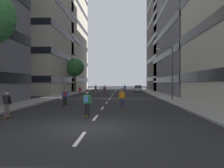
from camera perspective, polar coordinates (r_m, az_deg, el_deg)
name	(u,v)px	position (r m, az deg, el deg)	size (l,w,h in m)	color
ground_plane	(113,95)	(38.59, 0.15, -2.91)	(168.37, 168.37, 0.00)	black
sidewalk_left	(73,93)	(43.21, -10.67, -2.46)	(2.82, 77.17, 0.14)	gray
sidewalk_right	(155,93)	(42.56, 11.56, -2.50)	(2.82, 77.17, 0.14)	gray
lane_markings	(113,94)	(41.02, 0.30, -2.70)	(0.16, 67.20, 0.01)	silver
building_left_mid	(26,0)	(48.24, -22.32, 20.36)	(15.61, 16.17, 37.24)	#BCB29E
building_left_far	(54,28)	(63.08, -15.57, 14.49)	(15.61, 22.38, 34.95)	#BCB29E
building_right_far	(179,33)	(61.73, 17.84, 13.13)	(15.61, 19.36, 31.46)	#4C4744
parked_car_near	(138,89)	(51.79, 7.05, -1.27)	(1.82, 4.40, 1.52)	silver
street_tree_near	(75,67)	(45.53, -10.01, 4.48)	(3.81, 3.81, 7.26)	#4C3823
streetlamp_right	(169,67)	(27.02, 15.37, 4.40)	(2.13, 0.30, 6.50)	#3F3F44
skater_0	(65,96)	(20.48, -12.71, -3.08)	(0.57, 0.92, 1.78)	brown
skater_1	(125,88)	(48.96, 3.51, -1.03)	(0.56, 0.92, 1.78)	brown
skater_2	(87,102)	(13.92, -6.84, -4.76)	(0.54, 0.91, 1.78)	brown
skater_3	(7,103)	(14.86, -26.72, -4.59)	(0.54, 0.91, 1.78)	brown
skater_4	(122,97)	(18.24, 2.75, -3.60)	(0.56, 0.92, 1.78)	brown
skater_5	(96,89)	(40.85, -4.48, -1.29)	(0.56, 0.92, 1.78)	brown
skater_6	(105,89)	(37.39, -2.01, -1.46)	(0.56, 0.92, 1.78)	brown
skater_7	(80,91)	(32.89, -8.75, -1.78)	(0.55, 0.92, 1.78)	brown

